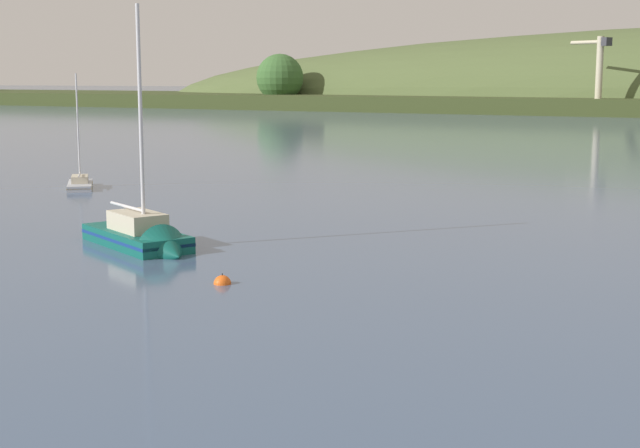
% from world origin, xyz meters
% --- Properties ---
extents(dockside_crane, '(9.01, 6.20, 16.56)m').
position_xyz_m(dockside_crane, '(-7.04, 205.31, 7.51)').
color(dockside_crane, '#4C4C51').
rests_on(dockside_crane, ground).
extents(sailboat_near_mooring, '(8.19, 6.35, 12.74)m').
position_xyz_m(sailboat_near_mooring, '(-9.39, 37.74, 0.34)').
color(sailboat_near_mooring, '#0F564C').
rests_on(sailboat_near_mooring, ground).
extents(sailboat_midwater_white, '(4.85, 5.81, 9.32)m').
position_xyz_m(sailboat_midwater_white, '(-27.97, 57.25, 0.09)').
color(sailboat_midwater_white, '#ADB2BC').
rests_on(sailboat_midwater_white, ground).
extents(mooring_buoy_off_fishing_boat, '(0.71, 0.71, 0.79)m').
position_xyz_m(mooring_buoy_off_fishing_boat, '(-2.23, 32.43, 0.00)').
color(mooring_buoy_off_fishing_boat, '#EA5B19').
rests_on(mooring_buoy_off_fishing_boat, ground).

